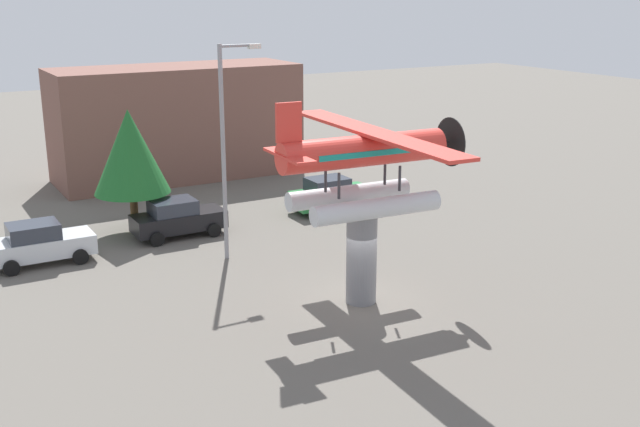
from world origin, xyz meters
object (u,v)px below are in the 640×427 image
object	(u,v)px
car_near_silver	(39,243)
car_mid_black	(177,218)
floatplane_monument	(366,164)
streetlight_primary	(227,139)
display_pedestal	(361,257)
storefront_building	(177,122)
tree_east	(130,152)
car_far_green	(331,194)

from	to	relation	value
car_near_silver	car_mid_black	distance (m)	6.24
floatplane_monument	streetlight_primary	xyz separation A→B (m)	(-2.32, 6.82, -0.02)
display_pedestal	floatplane_monument	world-z (taller)	floatplane_monument
storefront_building	tree_east	distance (m)	11.37
car_mid_black	tree_east	xyz separation A→B (m)	(-1.55, 1.50, 2.98)
floatplane_monument	display_pedestal	bearing A→B (deg)	-180.00
car_near_silver	tree_east	world-z (taller)	tree_east
floatplane_monument	car_far_green	world-z (taller)	floatplane_monument
display_pedestal	tree_east	distance (m)	13.23
storefront_building	tree_east	xyz separation A→B (m)	(-5.72, -9.81, 0.54)
streetlight_primary	tree_east	bearing A→B (deg)	114.91
display_pedestal	streetlight_primary	xyz separation A→B (m)	(-2.19, 6.82, 3.38)
storefront_building	streetlight_primary	bearing A→B (deg)	-101.99
floatplane_monument	car_near_silver	world-z (taller)	floatplane_monument
floatplane_monument	car_near_silver	size ratio (longest dim) A/B	2.49
display_pedestal	car_near_silver	size ratio (longest dim) A/B	0.82
car_near_silver	car_mid_black	world-z (taller)	same
display_pedestal	streetlight_primary	size ratio (longest dim) A/B	0.39
car_far_green	tree_east	bearing A→B (deg)	172.37
car_mid_black	car_far_green	bearing A→B (deg)	1.25
car_near_silver	streetlight_primary	size ratio (longest dim) A/B	0.47
car_mid_black	storefront_building	world-z (taller)	storefront_building
car_far_green	streetlight_primary	world-z (taller)	streetlight_primary
car_near_silver	display_pedestal	bearing A→B (deg)	-46.97
display_pedestal	floatplane_monument	distance (m)	3.40
streetlight_primary	tree_east	distance (m)	6.05
floatplane_monument	car_far_green	size ratio (longest dim) A/B	2.49
display_pedestal	streetlight_primary	distance (m)	7.91
floatplane_monument	tree_east	xyz separation A→B (m)	(-4.81, 12.20, -1.26)
car_mid_black	storefront_building	size ratio (longest dim) A/B	0.29
car_mid_black	tree_east	bearing A→B (deg)	135.96
streetlight_primary	tree_east	xyz separation A→B (m)	(-2.50, 5.37, -1.24)
floatplane_monument	car_far_green	xyz separation A→B (m)	(4.99, 10.88, -4.23)
floatplane_monument	car_mid_black	distance (m)	11.96
floatplane_monument	storefront_building	size ratio (longest dim) A/B	0.73
car_near_silver	storefront_building	world-z (taller)	storefront_building
display_pedestal	car_mid_black	size ratio (longest dim) A/B	0.82
car_far_green	car_near_silver	bearing A→B (deg)	-176.55
display_pedestal	floatplane_monument	bearing A→B (deg)	-3.38
display_pedestal	car_far_green	bearing A→B (deg)	64.76
car_mid_black	streetlight_primary	distance (m)	5.81
car_mid_black	storefront_building	xyz separation A→B (m)	(4.17, 11.31, 2.44)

